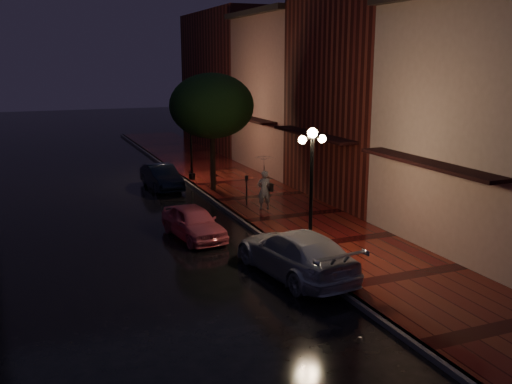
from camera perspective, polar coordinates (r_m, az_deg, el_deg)
name	(u,v)px	position (r m, az deg, el deg)	size (l,w,h in m)	color
ground	(245,224)	(23.27, -1.10, -3.25)	(120.00, 120.00, 0.00)	black
sidewalk	(295,217)	(24.12, 3.89, -2.50)	(4.50, 60.00, 0.15)	#4A0D0D
curb	(245,223)	(23.25, -1.10, -3.07)	(0.25, 60.00, 0.15)	#595451
storefront_near	(499,129)	(21.26, 23.13, 5.86)	(5.00, 8.00, 8.50)	gray
storefront_mid	(370,83)	(27.37, 11.30, 10.65)	(5.00, 8.00, 11.00)	#511914
storefront_far	(294,95)	(34.37, 3.79, 9.63)	(5.00, 8.00, 9.00)	#8C5951
storefront_extra	(235,81)	(43.55, -2.09, 11.02)	(5.00, 12.00, 10.00)	#511914
streetlamp_near	(311,186)	(18.35, 5.55, 0.63)	(0.96, 0.36, 4.31)	black
streetlamp_far	(191,134)	(31.24, -6.53, 5.74)	(0.96, 0.36, 4.31)	black
street_tree	(212,108)	(28.28, -4.42, 8.38)	(4.16, 4.16, 5.80)	black
pink_car	(193,222)	(21.47, -6.27, -3.01)	(1.46, 3.62, 1.23)	#CD5465
navy_car	(162,177)	(29.94, -9.43, 1.50)	(1.33, 3.82, 1.26)	black
silver_car	(295,253)	(17.73, 3.94, -6.12)	(2.01, 4.93, 1.43)	#ACADB4
woman_with_umbrella	(264,174)	(24.67, 0.83, 1.85)	(1.00, 1.02, 2.41)	silver
parking_meter	(247,187)	(25.53, -0.95, 0.48)	(0.13, 0.10, 1.36)	black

